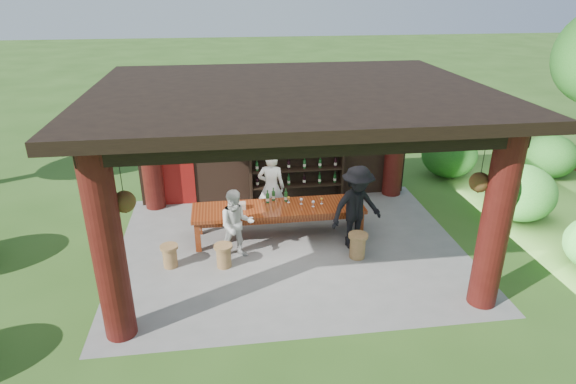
{
  "coord_description": "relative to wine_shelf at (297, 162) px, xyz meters",
  "views": [
    {
      "loc": [
        -1.29,
        -9.07,
        5.31
      ],
      "look_at": [
        0.0,
        0.4,
        1.15
      ],
      "focal_mm": 30.0,
      "sensor_mm": 36.0,
      "label": 1
    }
  ],
  "objects": [
    {
      "name": "stool_near_right",
      "position": [
        0.83,
        -3.04,
        -0.8
      ],
      "size": [
        0.41,
        0.41,
        0.54
      ],
      "rotation": [
        0.0,
        0.0,
        0.17
      ],
      "color": "brown",
      "rests_on": "ground"
    },
    {
      "name": "stool_far_left",
      "position": [
        -3.03,
        -2.87,
        -0.83
      ],
      "size": [
        0.36,
        0.36,
        0.48
      ],
      "rotation": [
        0.0,
        0.0,
        -0.19
      ],
      "color": "brown",
      "rests_on": "ground"
    },
    {
      "name": "table_bottles",
      "position": [
        -0.73,
        -1.63,
        -0.18
      ],
      "size": [
        0.5,
        0.19,
        0.31
      ],
      "color": "#194C1E",
      "rests_on": "tasting_table"
    },
    {
      "name": "tasting_table",
      "position": [
        -0.7,
        -1.93,
        -0.45
      ],
      "size": [
        3.81,
        1.0,
        0.75
      ],
      "rotation": [
        0.0,
        0.0,
        0.0
      ],
      "color": "#5D210D",
      "rests_on": "ground"
    },
    {
      "name": "table_glasses",
      "position": [
        -0.07,
        -1.88,
        -0.26
      ],
      "size": [
        0.8,
        0.36,
        0.15
      ],
      "color": "silver",
      "rests_on": "tasting_table"
    },
    {
      "name": "ground",
      "position": [
        -0.5,
        -2.45,
        -1.08
      ],
      "size": [
        90.0,
        90.0,
        0.0
      ],
      "primitive_type": "plane",
      "color": "#2D5119",
      "rests_on": "ground"
    },
    {
      "name": "shrubs",
      "position": [
        1.63,
        -1.6,
        -0.53
      ],
      "size": [
        16.61,
        8.12,
        1.36
      ],
      "color": "#194C14",
      "rests_on": "ground"
    },
    {
      "name": "trees",
      "position": [
        3.03,
        -0.98,
        2.28
      ],
      "size": [
        22.26,
        10.41,
        4.8
      ],
      "color": "#3F2819",
      "rests_on": "ground"
    },
    {
      "name": "stool_near_left",
      "position": [
        -1.95,
        -3.02,
        -0.82
      ],
      "size": [
        0.38,
        0.38,
        0.49
      ],
      "rotation": [
        0.0,
        0.0,
        -0.23
      ],
      "color": "brown",
      "rests_on": "ground"
    },
    {
      "name": "wine_shelf",
      "position": [
        0.0,
        0.0,
        0.0
      ],
      "size": [
        2.45,
        0.37,
        2.16
      ],
      "color": "black",
      "rests_on": "ground"
    },
    {
      "name": "host",
      "position": [
        -0.77,
        -1.1,
        -0.21
      ],
      "size": [
        0.71,
        0.54,
        1.75
      ],
      "primitive_type": "imported",
      "rotation": [
        0.0,
        0.0,
        2.94
      ],
      "color": "white",
      "rests_on": "ground"
    },
    {
      "name": "guest_woman",
      "position": [
        -1.66,
        -2.68,
        -0.33
      ],
      "size": [
        0.79,
        0.65,
        1.51
      ],
      "primitive_type": "imported",
      "rotation": [
        0.0,
        0.0,
        0.11
      ],
      "color": "beige",
      "rests_on": "ground"
    },
    {
      "name": "napkin_basket",
      "position": [
        -1.56,
        -1.91,
        -0.26
      ],
      "size": [
        0.26,
        0.18,
        0.14
      ],
      "primitive_type": "cube",
      "rotation": [
        0.0,
        0.0,
        0.0
      ],
      "color": "#BF6672",
      "rests_on": "tasting_table"
    },
    {
      "name": "pavilion",
      "position": [
        -0.52,
        -2.02,
        1.05
      ],
      "size": [
        7.5,
        6.0,
        3.6
      ],
      "color": "slate",
      "rests_on": "ground"
    },
    {
      "name": "guest_man",
      "position": [
        0.89,
        -2.59,
        -0.15
      ],
      "size": [
        1.37,
        1.05,
        1.87
      ],
      "primitive_type": "imported",
      "rotation": [
        0.0,
        0.0,
        0.33
      ],
      "color": "black",
      "rests_on": "ground"
    }
  ]
}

